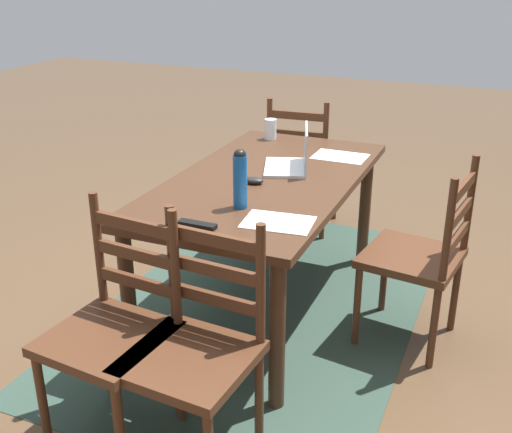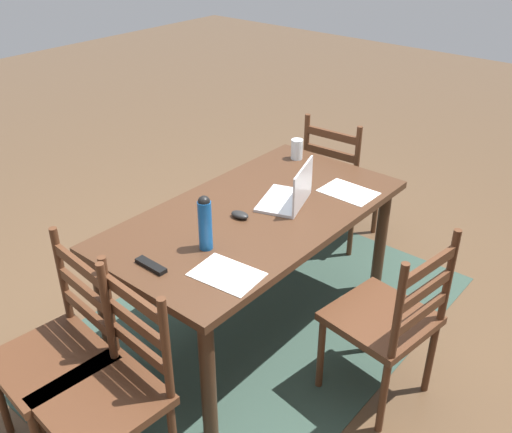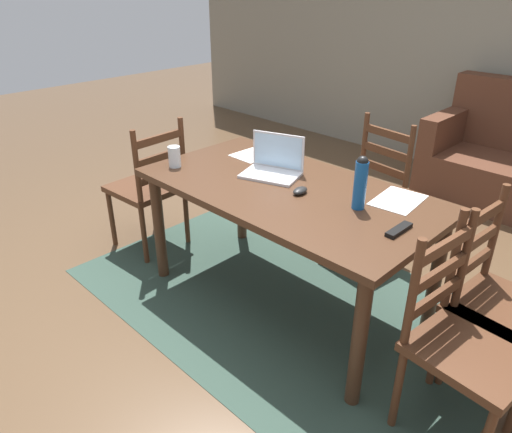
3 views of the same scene
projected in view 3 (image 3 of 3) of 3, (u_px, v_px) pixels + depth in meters
name	position (u px, v px, depth m)	size (l,w,h in m)	color
ground_plane	(284.00, 299.00, 2.97)	(14.00, 14.00, 0.00)	brown
area_rug	(284.00, 299.00, 2.97)	(2.52, 1.62, 0.01)	#2D4238
wall_back	(510.00, 30.00, 4.21)	(8.00, 0.12, 2.70)	gray
dining_table	(287.00, 202.00, 2.67)	(1.67, 0.89, 0.76)	#422819
chair_left_near	(149.00, 188.00, 3.36)	(0.47, 0.47, 0.95)	#4C2B19
chair_right_near	(465.00, 343.00, 1.95)	(0.48, 0.48, 0.95)	#4C2B19
chair_far_head	(366.00, 193.00, 3.27)	(0.50, 0.50, 0.95)	#4C2B19
chair_right_far	(498.00, 305.00, 2.17)	(0.47, 0.47, 0.95)	#4C2B19
laptop	(274.00, 164.00, 2.78)	(0.37, 0.31, 0.23)	silver
water_bottle	(360.00, 182.00, 2.33)	(0.06, 0.06, 0.27)	#145199
drinking_glass	(174.00, 157.00, 2.88)	(0.07, 0.07, 0.13)	silver
computer_mouse	(300.00, 191.00, 2.54)	(0.06, 0.10, 0.03)	black
tv_remote	(399.00, 230.00, 2.17)	(0.04, 0.17, 0.02)	black
paper_stack_left	(256.00, 154.00, 3.10)	(0.21, 0.30, 0.00)	white
paper_stack_right	(398.00, 200.00, 2.47)	(0.21, 0.30, 0.00)	white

